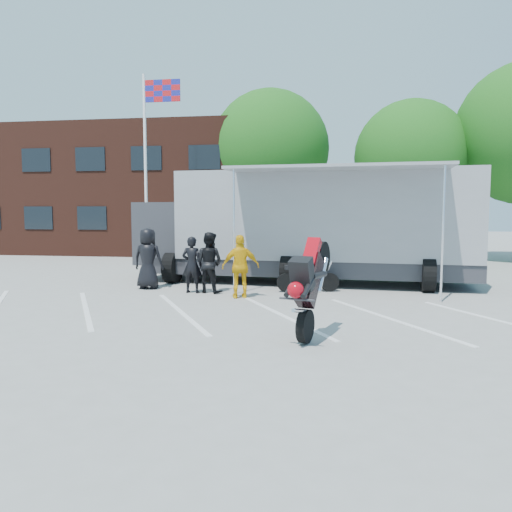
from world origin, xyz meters
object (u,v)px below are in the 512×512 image
(tree_mid, at_px, (412,157))
(spectator_leather_c, at_px, (209,263))
(spectator_leather_b, at_px, (192,265))
(flagpole, at_px, (151,146))
(parked_motorcycle, at_px, (308,292))
(spectator_hivis, at_px, (241,267))
(transporter_truck, at_px, (309,283))
(tree_left, at_px, (270,149))
(stunt_bike_rider, at_px, (317,335))
(spectator_leather_a, at_px, (148,259))

(tree_mid, distance_m, spectator_leather_c, 13.90)
(tree_mid, bearing_deg, spectator_leather_b, -124.34)
(flagpole, bearing_deg, parked_motorcycle, -39.13)
(spectator_hivis, bearing_deg, spectator_leather_b, -38.50)
(spectator_leather_c, xyz_separation_m, spectator_hivis, (1.08, -0.76, -0.02))
(transporter_truck, xyz_separation_m, spectator_leather_b, (-3.25, -2.57, 0.82))
(tree_left, distance_m, transporter_truck, 11.48)
(tree_mid, bearing_deg, tree_left, 171.87)
(transporter_truck, height_order, spectator_leather_c, transporter_truck)
(transporter_truck, xyz_separation_m, stunt_bike_rider, (0.51, -7.02, 0.00))
(spectator_leather_b, bearing_deg, spectator_leather_c, -162.61)
(tree_left, bearing_deg, spectator_hivis, -86.24)
(tree_left, distance_m, parked_motorcycle, 13.11)
(parked_motorcycle, height_order, stunt_bike_rider, stunt_bike_rider)
(transporter_truck, distance_m, stunt_bike_rider, 7.04)
(spectator_leather_b, bearing_deg, parked_motorcycle, -164.80)
(spectator_hivis, bearing_deg, spectator_leather_a, -37.05)
(tree_left, bearing_deg, flagpole, -125.28)
(stunt_bike_rider, distance_m, spectator_leather_a, 7.34)
(flagpole, distance_m, spectator_leather_c, 8.45)
(spectator_leather_c, bearing_deg, flagpole, -39.67)
(spectator_leather_b, bearing_deg, spectator_leather_a, -16.08)
(spectator_leather_b, bearing_deg, flagpole, -57.30)
(spectator_leather_c, bearing_deg, tree_left, -73.85)
(parked_motorcycle, relative_size, spectator_leather_a, 1.01)
(parked_motorcycle, relative_size, spectator_leather_c, 1.06)
(tree_left, height_order, parked_motorcycle, tree_left)
(transporter_truck, distance_m, parked_motorcycle, 1.87)
(flagpole, xyz_separation_m, spectator_hivis, (5.09, -6.92, -4.19))
(stunt_bike_rider, bearing_deg, spectator_leather_b, 146.75)
(tree_left, relative_size, spectator_leather_a, 4.66)
(flagpole, distance_m, spectator_hivis, 9.56)
(flagpole, relative_size, spectator_leather_c, 4.53)
(stunt_bike_rider, distance_m, spectator_hivis, 4.49)
(tree_mid, relative_size, transporter_truck, 0.67)
(tree_mid, bearing_deg, spectator_leather_a, -130.75)
(transporter_truck, xyz_separation_m, spectator_leather_a, (-4.80, -2.03, 0.93))
(spectator_hivis, bearing_deg, transporter_truck, -134.03)
(tree_mid, height_order, spectator_leather_a, tree_mid)
(parked_motorcycle, relative_size, spectator_hivis, 1.08)
(spectator_hivis, bearing_deg, parked_motorcycle, -158.99)
(tree_left, xyz_separation_m, spectator_leather_a, (-2.25, -11.74, -4.64))
(transporter_truck, bearing_deg, spectator_hivis, -113.52)
(stunt_bike_rider, bearing_deg, spectator_hivis, 136.60)
(tree_left, bearing_deg, spectator_leather_c, -91.08)
(tree_mid, relative_size, spectator_leather_a, 4.14)
(spectator_leather_a, relative_size, spectator_leather_b, 1.13)
(spectator_leather_a, bearing_deg, spectator_leather_b, 162.68)
(spectator_leather_a, distance_m, spectator_leather_c, 2.07)
(parked_motorcycle, xyz_separation_m, spectator_leather_c, (-2.84, -0.58, 0.88))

